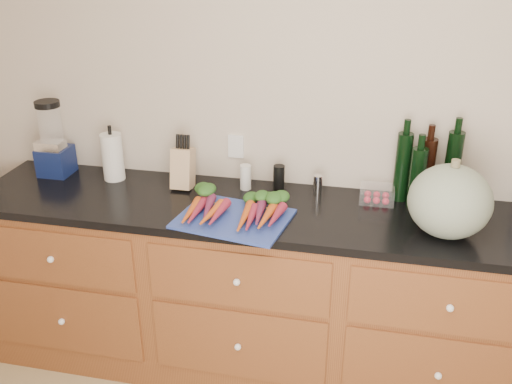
% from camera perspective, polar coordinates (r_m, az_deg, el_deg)
% --- Properties ---
extents(wall_back, '(4.10, 0.05, 2.60)m').
position_cam_1_polar(wall_back, '(2.81, 10.13, 7.29)').
color(wall_back, beige).
rests_on(wall_back, ground).
extents(cabinets, '(3.60, 0.64, 0.90)m').
position_cam_1_polar(cabinets, '(2.89, 8.53, -10.93)').
color(cabinets, brown).
rests_on(cabinets, ground).
extents(countertop, '(3.64, 0.62, 0.04)m').
position_cam_1_polar(countertop, '(2.65, 9.17, -2.63)').
color(countertop, black).
rests_on(countertop, cabinets).
extents(cutting_board, '(0.54, 0.44, 0.01)m').
position_cam_1_polar(cutting_board, '(2.56, -2.27, -2.68)').
color(cutting_board, '#273D92').
rests_on(cutting_board, countertop).
extents(carrots, '(0.47, 0.35, 0.07)m').
position_cam_1_polar(carrots, '(2.59, -1.99, -1.48)').
color(carrots, '#CB5217').
rests_on(carrots, cutting_board).
extents(squash, '(0.35, 0.35, 0.31)m').
position_cam_1_polar(squash, '(2.51, 18.81, -0.89)').
color(squash, slate).
rests_on(squash, countertop).
extents(blender_appliance, '(0.16, 0.16, 0.40)m').
position_cam_1_polar(blender_appliance, '(3.16, -19.65, 4.65)').
color(blender_appliance, '#0F1A48').
rests_on(blender_appliance, countertop).
extents(paper_towel, '(0.11, 0.11, 0.24)m').
position_cam_1_polar(paper_towel, '(3.03, -14.14, 3.43)').
color(paper_towel, silver).
rests_on(paper_towel, countertop).
extents(knife_block, '(0.10, 0.10, 0.20)m').
position_cam_1_polar(knife_block, '(2.87, -7.32, 2.37)').
color(knife_block, tan).
rests_on(knife_block, countertop).
extents(grinder_salt, '(0.06, 0.06, 0.13)m').
position_cam_1_polar(grinder_salt, '(2.84, -1.05, 1.50)').
color(grinder_salt, silver).
rests_on(grinder_salt, countertop).
extents(grinder_pepper, '(0.06, 0.06, 0.14)m').
position_cam_1_polar(grinder_pepper, '(2.81, 2.31, 1.32)').
color(grinder_pepper, black).
rests_on(grinder_pepper, countertop).
extents(canister_chrome, '(0.05, 0.05, 0.10)m').
position_cam_1_polar(canister_chrome, '(2.79, 6.20, 0.66)').
color(canister_chrome, silver).
rests_on(canister_chrome, countertop).
extents(tomato_box, '(0.16, 0.13, 0.07)m').
position_cam_1_polar(tomato_box, '(2.78, 12.00, -0.22)').
color(tomato_box, white).
rests_on(tomato_box, countertop).
extents(bottles, '(0.30, 0.15, 0.36)m').
position_cam_1_polar(bottles, '(2.78, 16.54, 2.06)').
color(bottles, black).
rests_on(bottles, countertop).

